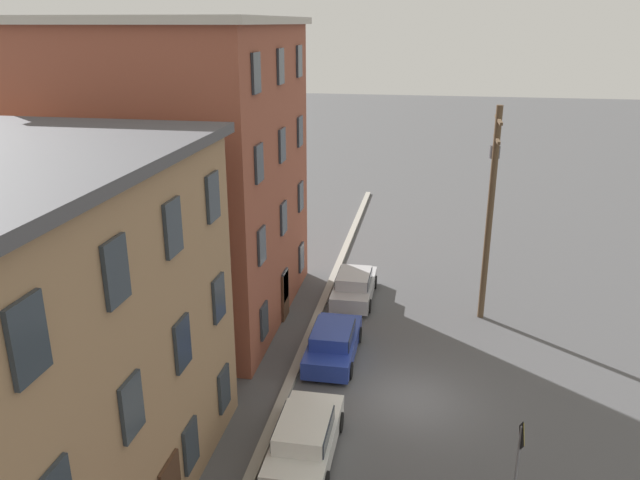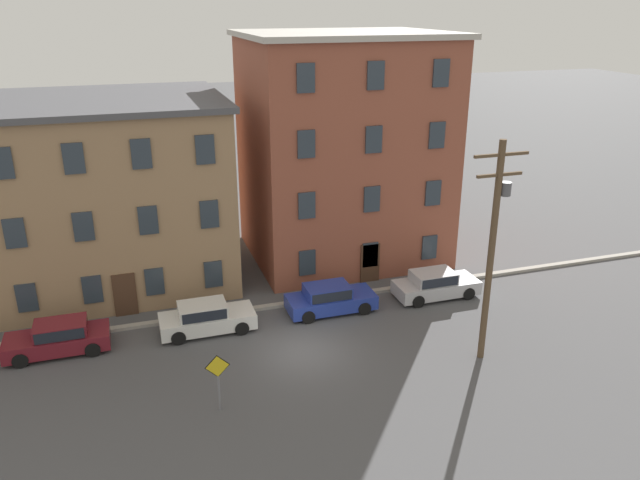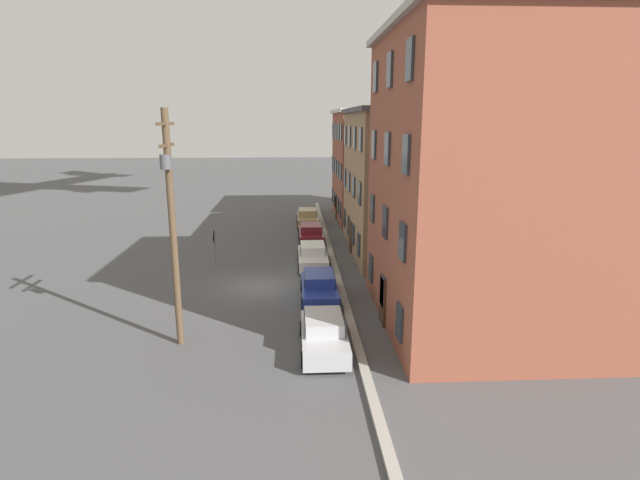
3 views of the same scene
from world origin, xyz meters
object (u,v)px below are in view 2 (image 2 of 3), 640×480
at_px(car_silver, 435,284).
at_px(utility_pole, 493,242).
at_px(caution_sign, 218,374).
at_px(car_maroon, 59,337).
at_px(car_white, 206,317).
at_px(car_blue, 330,298).

xyz_separation_m(car_silver, utility_pole, (-0.84, -5.97, 4.63)).
bearing_deg(caution_sign, car_silver, 26.81).
relative_size(car_silver, caution_sign, 1.85).
distance_m(car_maroon, utility_pole, 19.13).
distance_m(car_white, car_blue, 6.16).
height_order(car_white, caution_sign, caution_sign).
bearing_deg(utility_pole, car_maroon, 160.79).
xyz_separation_m(car_white, car_blue, (6.16, 0.10, 0.00)).
bearing_deg(car_blue, car_white, -179.05).
height_order(car_white, utility_pole, utility_pole).
bearing_deg(car_blue, car_maroon, 179.87).
xyz_separation_m(car_maroon, car_white, (6.43, -0.13, 0.00)).
height_order(car_maroon, utility_pole, utility_pole).
bearing_deg(caution_sign, car_white, 86.34).
xyz_separation_m(caution_sign, utility_pole, (11.50, 0.27, 3.80)).
distance_m(car_blue, utility_pole, 9.10).
height_order(car_silver, caution_sign, caution_sign).
bearing_deg(utility_pole, car_silver, 81.98).
bearing_deg(caution_sign, car_blue, 44.07).
bearing_deg(car_maroon, car_silver, -0.44).
bearing_deg(car_silver, utility_pole, -98.02).
height_order(car_maroon, car_silver, same).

